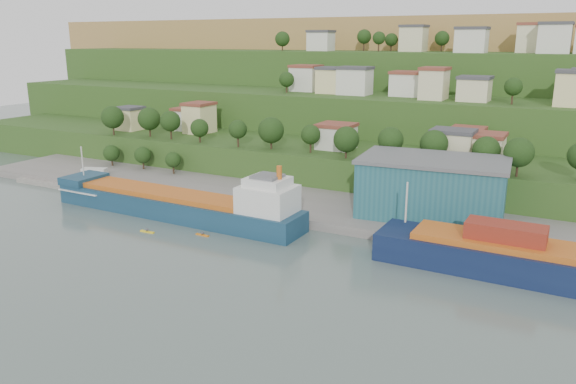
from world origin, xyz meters
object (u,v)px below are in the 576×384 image
Objects in this scene: cargo_ship_near at (182,206)px; warehouse at (432,187)px; caravan at (95,174)px; kayak_orange at (202,234)px.

warehouse reaches higher than cargo_ship_near.
cargo_ship_near is 1.98× the size of warehouse.
caravan is (-41.32, 13.47, 0.15)m from cargo_ship_near.
caravan is at bearing 159.98° from kayak_orange.
cargo_ship_near is at bearing -38.85° from caravan.
caravan is 2.12× the size of kayak_orange.
cargo_ship_near reaches higher than caravan.
warehouse is 4.80× the size of caravan.
warehouse is at bearing -15.64° from caravan.
caravan is 57.09m from kayak_orange.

